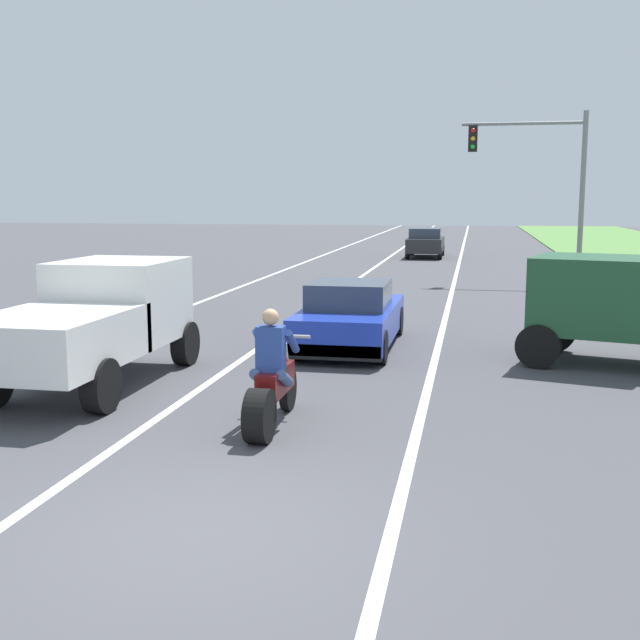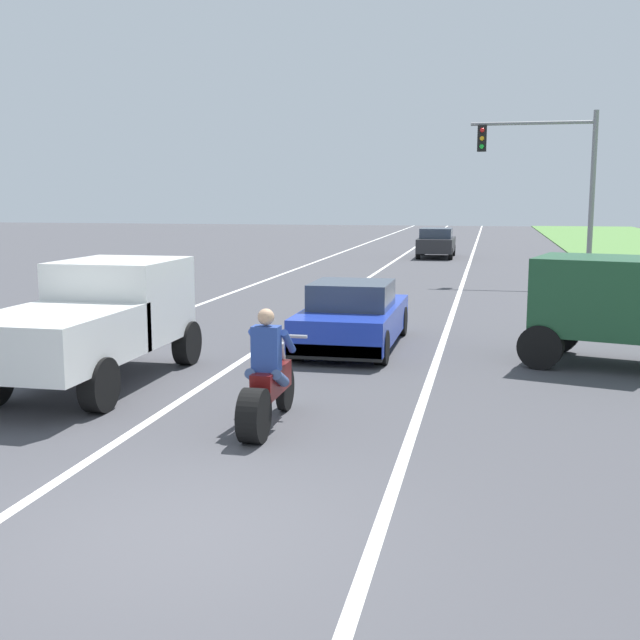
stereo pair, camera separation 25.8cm
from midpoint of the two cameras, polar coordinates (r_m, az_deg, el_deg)
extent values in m
plane|color=#424247|center=(7.56, -10.35, -15.08)|extent=(160.00, 160.00, 0.00)
cube|color=white|center=(27.77, -5.73, 2.54)|extent=(0.14, 120.00, 0.01)
cube|color=white|center=(26.60, 9.30, 2.19)|extent=(0.14, 120.00, 0.01)
cube|color=white|center=(26.95, 1.62, 2.39)|extent=(0.14, 120.00, 0.01)
cylinder|color=black|center=(9.95, -5.17, -6.94)|extent=(0.28, 0.69, 0.69)
cylinder|color=black|center=(11.40, -2.99, -5.03)|extent=(0.12, 0.63, 0.63)
cube|color=#590F0F|center=(10.65, -3.95, -4.40)|extent=(0.28, 1.10, 0.36)
cylinder|color=#B2B2B7|center=(11.25, -3.10, -3.31)|extent=(0.08, 0.36, 0.73)
cylinder|color=#A5A5AA|center=(11.14, -3.14, -1.17)|extent=(0.70, 0.05, 0.05)
cube|color=navy|center=(10.34, -4.31, -2.09)|extent=(0.36, 0.24, 0.60)
sphere|color=tan|center=(10.26, -4.33, 0.21)|extent=(0.22, 0.22, 0.22)
cylinder|color=#384C7A|center=(10.49, -5.19, -4.17)|extent=(0.14, 0.47, 0.32)
cylinder|color=navy|center=(10.67, -5.02, -1.48)|extent=(0.10, 0.51, 0.40)
cylinder|color=#384C7A|center=(10.40, -3.28, -4.26)|extent=(0.14, 0.47, 0.32)
cylinder|color=navy|center=(10.56, -2.73, -1.57)|extent=(0.10, 0.51, 0.40)
cube|color=#1E38B2|center=(16.17, 1.78, -0.10)|extent=(1.80, 4.30, 0.64)
cube|color=#333D4C|center=(15.89, 1.68, 1.85)|extent=(1.56, 1.70, 0.52)
cube|color=black|center=(14.22, 0.44, -2.32)|extent=(1.76, 0.20, 0.28)
cylinder|color=black|center=(17.90, 0.08, 0.10)|extent=(0.24, 0.64, 0.64)
cylinder|color=black|center=(17.67, 5.18, -0.05)|extent=(0.24, 0.64, 0.64)
cylinder|color=black|center=(14.81, -2.28, -1.75)|extent=(0.24, 0.64, 0.64)
cylinder|color=black|center=(14.53, 3.87, -1.97)|extent=(0.24, 0.64, 0.64)
cube|color=silver|center=(14.16, -14.79, 1.39)|extent=(1.90, 2.10, 1.40)
cube|color=#333D4C|center=(14.43, -14.24, 3.09)|extent=(1.67, 0.29, 0.57)
cube|color=silver|center=(12.24, -19.30, -1.37)|extent=(1.90, 2.70, 0.80)
cylinder|color=black|center=(15.38, -16.29, -1.41)|extent=(0.28, 0.80, 0.80)
cylinder|color=black|center=(14.67, -10.23, -1.68)|extent=(0.28, 0.80, 0.80)
cylinder|color=black|center=(11.68, -16.20, -4.60)|extent=(0.28, 0.80, 0.80)
cube|color=#1E4C2D|center=(15.28, 18.78, 1.75)|extent=(2.52, 2.38, 1.40)
cube|color=#333D4C|center=(15.28, 17.55, 3.26)|extent=(0.71, 1.69, 0.57)
cylinder|color=black|center=(14.68, 15.07, -1.84)|extent=(0.85, 0.48, 0.80)
cylinder|color=black|center=(16.37, 16.25, -0.80)|extent=(0.85, 0.48, 0.80)
cylinder|color=gray|center=(29.18, 18.22, 8.35)|extent=(0.18, 0.18, 6.00)
cylinder|color=gray|center=(29.11, 14.25, 13.64)|extent=(4.20, 0.12, 0.12)
cube|color=black|center=(29.04, 10.77, 12.78)|extent=(0.32, 0.24, 0.90)
sphere|color=red|center=(28.92, 10.78, 13.35)|extent=(0.16, 0.16, 0.16)
sphere|color=orange|center=(28.90, 10.77, 12.80)|extent=(0.16, 0.16, 0.16)
sphere|color=green|center=(28.88, 10.75, 12.25)|extent=(0.16, 0.16, 0.16)
cube|color=#262628|center=(40.81, 7.49, 5.44)|extent=(1.76, 4.00, 0.70)
cube|color=#333D4C|center=(40.58, 7.49, 6.27)|extent=(1.56, 2.00, 0.50)
cylinder|color=black|center=(42.28, 6.51, 5.10)|extent=(0.20, 0.60, 0.60)
cylinder|color=black|center=(42.19, 8.69, 5.05)|extent=(0.20, 0.60, 0.60)
cylinder|color=black|center=(39.50, 6.18, 4.84)|extent=(0.20, 0.60, 0.60)
cylinder|color=black|center=(39.39, 8.51, 4.79)|extent=(0.20, 0.60, 0.60)
camera|label=1|loc=(0.13, -90.56, -0.09)|focal=44.14mm
camera|label=2|loc=(0.13, 89.44, 0.09)|focal=44.14mm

